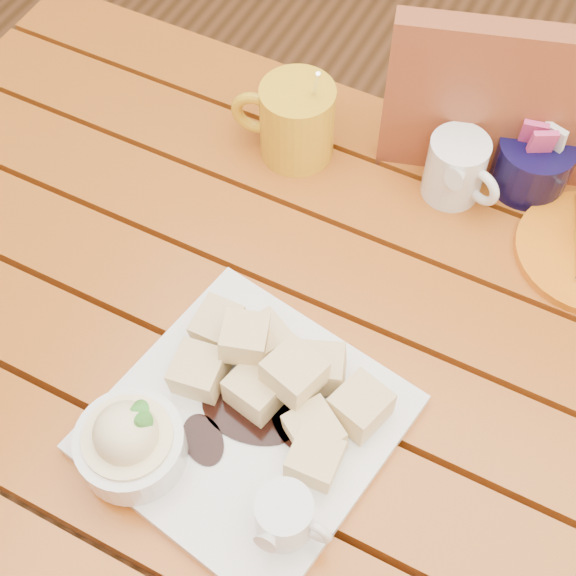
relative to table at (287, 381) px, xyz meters
The scene contains 7 objects.
ground 0.64m from the table, 90.00° to the right, with size 5.00×5.00×0.00m, color #523117.
table is the anchor object (origin of this frame).
dessert_plate 0.19m from the table, 91.29° to the right, with size 0.32×0.32×0.11m.
coffee_mug_left 0.33m from the table, 114.98° to the left, with size 0.13×0.09×0.16m.
cream_pitcher 0.33m from the table, 72.61° to the left, with size 0.10×0.09×0.09m.
sugar_caddy 0.41m from the table, 63.70° to the left, with size 0.09×0.09×0.10m.
chair_far 0.52m from the table, 71.71° to the left, with size 0.57×0.57×0.97m.
Camera 1 is at (0.20, -0.39, 1.53)m, focal length 50.00 mm.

